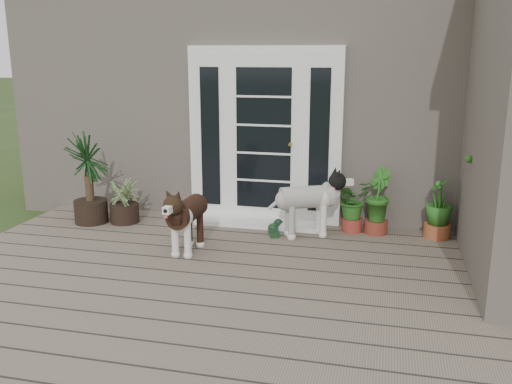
# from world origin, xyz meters

# --- Properties ---
(deck) EXTENTS (6.20, 4.60, 0.12)m
(deck) POSITION_xyz_m (0.00, 0.40, 0.06)
(deck) COLOR #6B5B4C
(deck) RESTS_ON ground
(house_main) EXTENTS (7.40, 4.00, 3.10)m
(house_main) POSITION_xyz_m (0.00, 4.65, 1.55)
(house_main) COLOR #665E54
(house_main) RESTS_ON ground
(door_unit) EXTENTS (1.90, 0.14, 2.15)m
(door_unit) POSITION_xyz_m (-0.20, 2.60, 1.19)
(door_unit) COLOR white
(door_unit) RESTS_ON deck
(door_step) EXTENTS (1.60, 0.40, 0.05)m
(door_step) POSITION_xyz_m (-0.20, 2.40, 0.14)
(door_step) COLOR white
(door_step) RESTS_ON deck
(brindle_dog) EXTENTS (0.37, 0.80, 0.65)m
(brindle_dog) POSITION_xyz_m (-0.73, 1.28, 0.45)
(brindle_dog) COLOR #351D13
(brindle_dog) RESTS_ON deck
(white_dog) EXTENTS (0.89, 0.67, 0.68)m
(white_dog) POSITION_xyz_m (0.41, 2.09, 0.46)
(white_dog) COLOR white
(white_dog) RESTS_ON deck
(spider_plant) EXTENTS (0.79, 0.79, 0.64)m
(spider_plant) POSITION_xyz_m (-1.88, 2.10, 0.44)
(spider_plant) COLOR #7D8D56
(spider_plant) RESTS_ON deck
(yucca) EXTENTS (1.03, 1.03, 1.12)m
(yucca) POSITION_xyz_m (-2.28, 2.00, 0.68)
(yucca) COLOR black
(yucca) RESTS_ON deck
(herb_a) EXTENTS (0.59, 0.59, 0.54)m
(herb_a) POSITION_xyz_m (0.92, 2.40, 0.39)
(herb_a) COLOR #185016
(herb_a) RESTS_ON deck
(herb_b) EXTENTS (0.43, 0.43, 0.56)m
(herb_b) POSITION_xyz_m (1.19, 2.40, 0.40)
(herb_b) COLOR #235F1B
(herb_b) RESTS_ON deck
(herb_c) EXTENTS (0.42, 0.42, 0.57)m
(herb_c) POSITION_xyz_m (1.88, 2.40, 0.41)
(herb_c) COLOR #1B601F
(herb_c) RESTS_ON deck
(sapling) EXTENTS (0.63, 0.63, 1.63)m
(sapling) POSITION_xyz_m (2.25, 1.80, 0.93)
(sapling) COLOR #22611B
(sapling) RESTS_ON deck
(clog_left) EXTENTS (0.23, 0.33, 0.09)m
(clog_left) POSITION_xyz_m (0.04, 2.04, 0.17)
(clog_left) COLOR #15341A
(clog_left) RESTS_ON deck
(clog_right) EXTENTS (0.14, 0.27, 0.08)m
(clog_right) POSITION_xyz_m (0.03, 2.29, 0.16)
(clog_right) COLOR black
(clog_right) RESTS_ON deck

